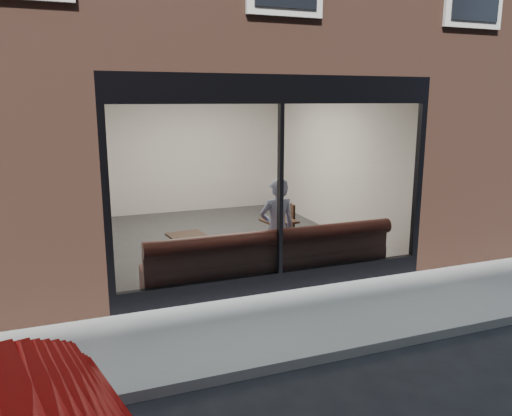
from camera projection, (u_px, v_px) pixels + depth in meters
name	position (u px, v px, depth m)	size (l,w,h in m)	color
ground	(350.00, 353.00, 5.74)	(120.00, 120.00, 0.00)	black
sidewalk_near	(311.00, 318.00, 6.65)	(40.00, 2.00, 0.01)	gray
kerb_near	(353.00, 350.00, 5.68)	(40.00, 0.10, 0.12)	gray
host_building_pier_left	(26.00, 156.00, 11.40)	(2.50, 12.00, 3.20)	brown
host_building_pier_right	(318.00, 145.00, 14.01)	(2.50, 12.00, 3.20)	brown
host_building_backfill	(165.00, 141.00, 15.44)	(5.00, 6.00, 3.20)	brown
cafe_floor	(223.00, 240.00, 10.30)	(6.00, 6.00, 0.00)	#2D2D30
cafe_ceiling	(220.00, 82.00, 9.62)	(6.00, 6.00, 0.00)	white
cafe_wall_back	(187.00, 150.00, 12.69)	(5.00, 5.00, 0.00)	silver
cafe_wall_left	(91.00, 170.00, 9.10)	(6.00, 6.00, 0.00)	silver
cafe_wall_right	(331.00, 159.00, 10.83)	(6.00, 6.00, 0.00)	silver
storefront_kick	(279.00, 282.00, 7.58)	(5.00, 0.10, 0.30)	black
storefront_header	(281.00, 89.00, 6.97)	(5.00, 0.10, 0.40)	black
storefront_mullion	(280.00, 191.00, 7.28)	(0.06, 0.10, 2.50)	black
storefront_glass	(281.00, 191.00, 7.25)	(4.80, 4.80, 0.00)	white
banquette	(269.00, 269.00, 7.93)	(4.00, 0.55, 0.45)	#3E1716
person	(277.00, 229.00, 8.05)	(0.60, 0.39, 1.64)	#A0AFDC
cafe_table_left	(187.00, 236.00, 7.91)	(0.55, 0.55, 0.04)	#301F12
cafe_table_right	(279.00, 221.00, 8.89)	(0.54, 0.54, 0.03)	#301F12
cafe_chair_right	(281.00, 240.00, 9.47)	(0.40, 0.40, 0.04)	#301F12
wall_poster	(92.00, 165.00, 9.30)	(0.02, 0.58, 0.77)	white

